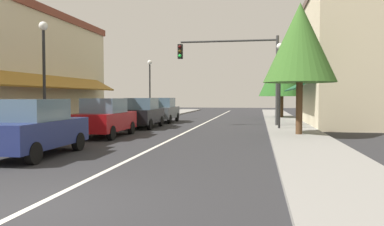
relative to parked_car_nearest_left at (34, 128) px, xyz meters
The scene contains 15 objects.
ground_plane 13.38m from the parked_car_nearest_left, 76.52° to the left, with size 80.00×80.00×0.00m, color #28282B.
sidewalk_left 13.22m from the parked_car_nearest_left, 100.43° to the left, with size 2.60×56.00×0.12m, color gray.
sidewalk_right 15.60m from the parked_car_nearest_left, 56.44° to the left, with size 2.60×56.00×0.12m, color gray.
lane_center_stripe 13.38m from the parked_car_nearest_left, 76.52° to the left, with size 0.14×52.00×0.01m, color silver.
storefront_right_block 20.02m from the parked_car_nearest_left, 49.32° to the left, with size 7.24×10.20×8.29m.
parked_car_nearest_left is the anchor object (origin of this frame).
parked_car_second_left 5.78m from the parked_car_nearest_left, 91.22° to the left, with size 1.86×4.14×1.77m.
parked_car_third_left 10.84m from the parked_car_nearest_left, 89.71° to the left, with size 1.88×4.15×1.77m.
parked_car_far_left 15.80m from the parked_car_nearest_left, 90.00° to the left, with size 1.87×4.14×1.77m.
traffic_signal_mast_arm 14.19m from the parked_car_nearest_left, 65.73° to the left, with size 6.16×0.50×5.50m.
street_lamp_left_near 4.73m from the parked_car_nearest_left, 116.88° to the left, with size 0.36×0.36×4.90m.
street_lamp_right_mid 13.40m from the parked_car_nearest_left, 53.02° to the left, with size 0.36×0.36×4.75m.
street_lamp_left_far 19.18m from the parked_car_nearest_left, 95.65° to the left, with size 0.36×0.36×4.81m.
tree_right_near 11.86m from the parked_car_nearest_left, 40.33° to the left, with size 3.29×3.29×6.12m.
tree_right_far 23.94m from the parked_car_nearest_left, 68.40° to the left, with size 3.85×3.85×6.12m.
Camera 1 is at (3.71, -5.50, 1.84)m, focal length 35.22 mm.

